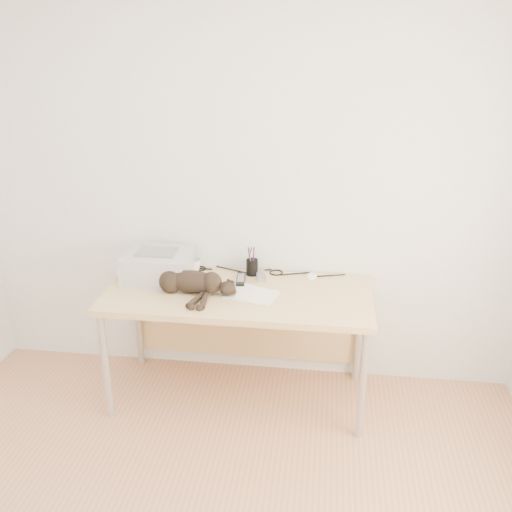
# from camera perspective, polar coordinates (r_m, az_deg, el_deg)

# --- Properties ---
(wall_back) EXTENTS (3.50, 0.00, 3.50)m
(wall_back) POSITION_cam_1_polar(r_m,az_deg,el_deg) (3.56, -0.99, 7.02)
(wall_back) COLOR white
(wall_back) RESTS_ON floor
(desk) EXTENTS (1.60, 0.70, 0.74)m
(desk) POSITION_cam_1_polar(r_m,az_deg,el_deg) (3.56, -1.56, -4.98)
(desk) COLOR #DABD7F
(desk) RESTS_ON floor
(printer) EXTENTS (0.40, 0.34, 0.19)m
(printer) POSITION_cam_1_polar(r_m,az_deg,el_deg) (3.61, -9.79, -0.96)
(printer) COLOR #B6B6BB
(printer) RESTS_ON desk
(papers) EXTENTS (0.38, 0.31, 0.01)m
(papers) POSITION_cam_1_polar(r_m,az_deg,el_deg) (3.39, -0.63, -3.77)
(papers) COLOR white
(papers) RESTS_ON desk
(cat) EXTENTS (0.63, 0.31, 0.14)m
(cat) POSITION_cam_1_polar(r_m,az_deg,el_deg) (3.41, -6.69, -2.69)
(cat) COLOR black
(cat) RESTS_ON desk
(mug) EXTENTS (0.12, 0.12, 0.08)m
(mug) POSITION_cam_1_polar(r_m,az_deg,el_deg) (3.71, -6.17, -0.94)
(mug) COLOR white
(mug) RESTS_ON desk
(pen_cup) EXTENTS (0.08, 0.08, 0.19)m
(pen_cup) POSITION_cam_1_polar(r_m,az_deg,el_deg) (3.64, -0.40, -1.09)
(pen_cup) COLOR black
(pen_cup) RESTS_ON desk
(remote_grey) EXTENTS (0.10, 0.20, 0.02)m
(remote_grey) POSITION_cam_1_polar(r_m,az_deg,el_deg) (3.63, 0.47, -1.89)
(remote_grey) COLOR slate
(remote_grey) RESTS_ON desk
(remote_black) EXTENTS (0.07, 0.19, 0.02)m
(remote_black) POSITION_cam_1_polar(r_m,az_deg,el_deg) (3.56, -1.52, -2.35)
(remote_black) COLOR black
(remote_black) RESTS_ON desk
(mouse) EXTENTS (0.08, 0.12, 0.04)m
(mouse) POSITION_cam_1_polar(r_m,az_deg,el_deg) (3.63, 5.59, -1.84)
(mouse) COLOR white
(mouse) RESTS_ON desk
(cable_tangle) EXTENTS (1.36, 0.09, 0.01)m
(cable_tangle) POSITION_cam_1_polar(r_m,az_deg,el_deg) (3.70, -1.05, -1.51)
(cable_tangle) COLOR black
(cable_tangle) RESTS_ON desk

